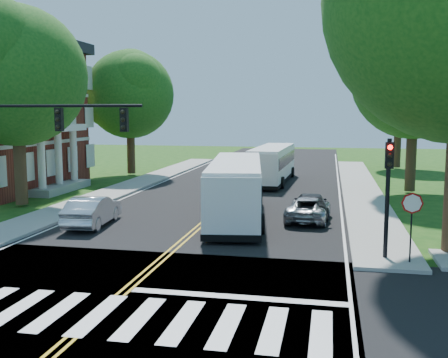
% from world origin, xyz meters
% --- Properties ---
extents(ground, '(140.00, 140.00, 0.00)m').
position_xyz_m(ground, '(0.00, 0.00, 0.00)').
color(ground, '#144210').
rests_on(ground, ground).
extents(road, '(14.00, 96.00, 0.01)m').
position_xyz_m(road, '(0.00, 18.00, 0.01)').
color(road, black).
rests_on(road, ground).
extents(cross_road, '(60.00, 12.00, 0.01)m').
position_xyz_m(cross_road, '(0.00, 0.00, 0.01)').
color(cross_road, black).
rests_on(cross_road, ground).
extents(center_line, '(0.36, 70.00, 0.01)m').
position_xyz_m(center_line, '(0.00, 22.00, 0.01)').
color(center_line, gold).
rests_on(center_line, road).
extents(edge_line_w, '(0.12, 70.00, 0.01)m').
position_xyz_m(edge_line_w, '(-6.80, 22.00, 0.01)').
color(edge_line_w, silver).
rests_on(edge_line_w, road).
extents(edge_line_e, '(0.12, 70.00, 0.01)m').
position_xyz_m(edge_line_e, '(6.80, 22.00, 0.01)').
color(edge_line_e, silver).
rests_on(edge_line_e, road).
extents(crosswalk, '(12.60, 3.00, 0.01)m').
position_xyz_m(crosswalk, '(0.00, -0.50, 0.02)').
color(crosswalk, silver).
rests_on(crosswalk, road).
extents(stop_bar, '(6.60, 0.40, 0.01)m').
position_xyz_m(stop_bar, '(3.50, 1.60, 0.02)').
color(stop_bar, silver).
rests_on(stop_bar, road).
extents(sidewalk_nw, '(2.60, 40.00, 0.15)m').
position_xyz_m(sidewalk_nw, '(-8.30, 25.00, 0.07)').
color(sidewalk_nw, gray).
rests_on(sidewalk_nw, ground).
extents(sidewalk_ne, '(2.60, 40.00, 0.15)m').
position_xyz_m(sidewalk_ne, '(8.30, 25.00, 0.07)').
color(sidewalk_ne, gray).
rests_on(sidewalk_ne, ground).
extents(tree_west_near, '(8.00, 8.00, 11.40)m').
position_xyz_m(tree_west_near, '(-11.50, 14.00, 7.53)').
color(tree_west_near, '#382016').
rests_on(tree_west_near, ground).
extents(tree_west_far, '(7.60, 7.60, 10.67)m').
position_xyz_m(tree_west_far, '(-11.00, 30.00, 7.00)').
color(tree_west_far, '#382016').
rests_on(tree_west_far, ground).
extents(tree_east_mid, '(8.40, 8.40, 11.93)m').
position_xyz_m(tree_east_mid, '(11.50, 24.00, 7.86)').
color(tree_east_mid, '#382016').
rests_on(tree_east_mid, ground).
extents(tree_east_far, '(7.20, 7.20, 10.34)m').
position_xyz_m(tree_east_far, '(12.50, 40.00, 6.86)').
color(tree_east_far, '#382016').
rests_on(tree_east_far, ground).
extents(signal_nw, '(7.15, 0.46, 5.66)m').
position_xyz_m(signal_nw, '(-5.86, 6.43, 4.38)').
color(signal_nw, black).
rests_on(signal_nw, ground).
extents(signal_ne, '(0.30, 0.46, 4.40)m').
position_xyz_m(signal_ne, '(8.20, 6.44, 2.96)').
color(signal_ne, black).
rests_on(signal_ne, ground).
extents(stop_sign, '(0.76, 0.08, 2.53)m').
position_xyz_m(stop_sign, '(9.00, 5.98, 2.03)').
color(stop_sign, black).
rests_on(stop_sign, ground).
extents(bus_lead, '(4.13, 11.84, 3.00)m').
position_xyz_m(bus_lead, '(1.37, 13.17, 1.60)').
color(bus_lead, white).
rests_on(bus_lead, road).
extents(bus_follow, '(2.92, 10.93, 2.80)m').
position_xyz_m(bus_follow, '(1.69, 27.60, 1.49)').
color(bus_follow, white).
rests_on(bus_follow, road).
extents(hatchback, '(1.98, 4.58, 1.47)m').
position_xyz_m(hatchback, '(-5.14, 10.00, 0.75)').
color(hatchback, silver).
rests_on(hatchback, road).
extents(suv, '(2.29, 4.46, 1.20)m').
position_xyz_m(suv, '(5.09, 13.29, 0.61)').
color(suv, '#A8AAAF').
rests_on(suv, road).
extents(dark_sedan, '(2.06, 4.40, 1.24)m').
position_xyz_m(dark_sedan, '(5.17, 14.34, 0.63)').
color(dark_sedan, black).
rests_on(dark_sedan, road).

